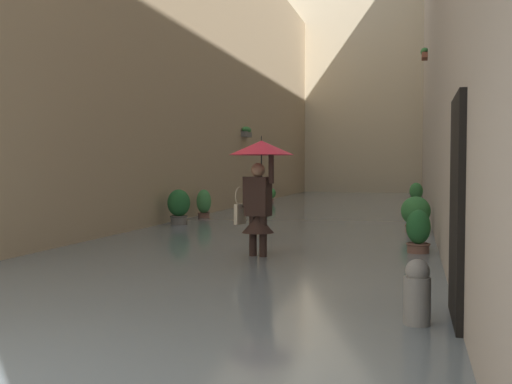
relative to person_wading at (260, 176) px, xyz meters
name	(u,v)px	position (x,y,z in m)	size (l,w,h in m)	color
ground_plane	(318,220)	(0.45, -8.35, -1.42)	(73.72, 73.72, 0.00)	gray
flood_water	(318,217)	(0.45, -8.35, -1.33)	(7.09, 35.49, 0.18)	slate
building_facade_right	(190,65)	(4.49, -8.34, 3.31)	(2.04, 33.49, 9.45)	tan
building_facade_far	(364,72)	(0.45, -23.99, 5.36)	(9.89, 1.80, 13.56)	beige
person_wading	(260,176)	(0.00, 0.00, 0.00)	(1.00, 1.00, 2.04)	#4C4233
potted_plant_near_left	(418,236)	(-2.37, -1.04, -0.97)	(0.39, 0.39, 0.87)	brown
potted_plant_near_right	(179,208)	(3.15, -4.26, -0.84)	(0.55, 0.55, 1.02)	#66605B
potted_plant_mid_right	(270,195)	(3.15, -13.32, -0.98)	(0.46, 0.46, 0.75)	brown
potted_plant_far_left	(416,196)	(-2.37, -13.18, -0.90)	(0.48, 0.48, 0.99)	#66605B
potted_plant_far_right	(204,205)	(3.22, -6.15, -0.90)	(0.40, 0.40, 0.95)	brown
potted_plant_mid_left	(416,215)	(-2.34, -4.09, -0.88)	(0.62, 0.62, 0.94)	brown
mooring_bollard	(417,302)	(-2.33, 3.35, -1.04)	(0.23, 0.23, 0.76)	gray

